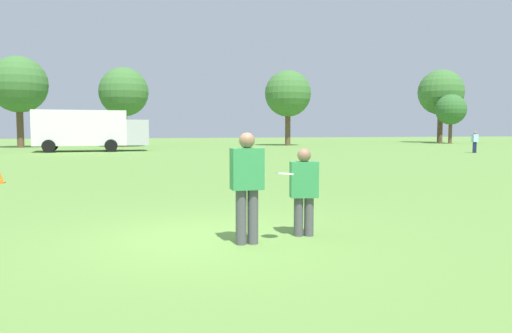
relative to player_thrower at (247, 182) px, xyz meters
name	(u,v)px	position (x,y,z in m)	size (l,w,h in m)	color
ground_plane	(208,238)	(-0.50, 0.55, -0.94)	(181.17, 181.17, 0.00)	#608C3D
player_thrower	(247,182)	(0.00, 0.00, 0.00)	(0.48, 0.28, 1.68)	#4C4C51
player_defender	(304,187)	(1.02, 0.29, -0.15)	(0.48, 0.34, 1.42)	#4C4C51
frisbee	(285,174)	(0.55, -0.14, 0.12)	(0.27, 0.27, 0.07)	white
box_truck	(89,129)	(-3.99, 33.14, 0.81)	(8.59, 3.23, 3.18)	white
bystander_sideline_watcher	(475,141)	(23.37, 22.93, -0.05)	(0.44, 0.27, 1.57)	#1E234C
tree_west_maple	(19,85)	(-10.69, 43.31, 4.96)	(5.28, 5.28, 8.58)	brown
tree_center_elm	(124,92)	(-1.19, 42.84, 4.42)	(4.80, 4.80, 7.80)	brown
tree_east_birch	(288,94)	(15.65, 42.09, 4.54)	(4.91, 4.91, 7.97)	brown
tree_east_oak	(451,110)	(37.11, 43.49, 3.17)	(3.68, 3.68, 5.98)	brown
tree_far_east_pine	(441,92)	(38.52, 47.38, 5.54)	(5.80, 5.80, 9.43)	brown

